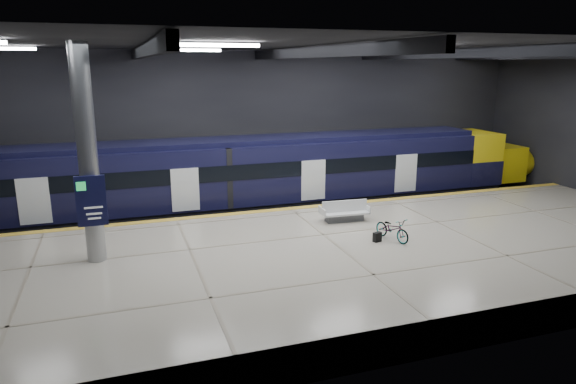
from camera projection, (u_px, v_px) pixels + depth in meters
name	position (u px, v px, depth m)	size (l,w,h in m)	color
ground	(313.00, 253.00, 20.47)	(30.00, 30.00, 0.00)	black
room_shell	(315.00, 108.00, 19.08)	(30.10, 16.10, 8.05)	black
platform	(340.00, 262.00, 18.04)	(30.00, 11.00, 1.10)	#B3A897
safety_strip	(291.00, 208.00, 22.73)	(30.00, 0.40, 0.01)	gold
rails	(273.00, 214.00, 25.50)	(30.00, 1.52, 0.16)	gray
train	(280.00, 175.00, 25.13)	(29.40, 2.84, 3.79)	black
bench	(344.00, 214.00, 20.87)	(2.01, 0.93, 0.87)	#595B60
bicycle	(392.00, 229.00, 18.59)	(0.56, 1.61, 0.85)	#99999E
pannier_bag	(377.00, 237.00, 18.46)	(0.30, 0.18, 0.35)	black
info_column	(88.00, 159.00, 15.96)	(0.90, 0.78, 6.90)	#9EA0A5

